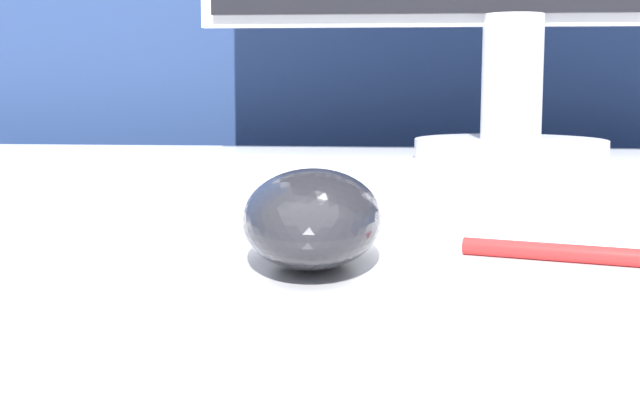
{
  "coord_description": "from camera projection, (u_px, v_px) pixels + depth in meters",
  "views": [
    {
      "loc": [
        0.05,
        -0.59,
        0.86
      ],
      "look_at": [
        0.01,
        -0.16,
        0.8
      ],
      "focal_mm": 50.0,
      "sensor_mm": 36.0,
      "label": 1
    }
  ],
  "objects": [
    {
      "name": "partition_panel",
      "position": [
        360.0,
        229.0,
        1.21
      ],
      "size": [
        5.0,
        0.03,
        1.31
      ],
      "color": "navy",
      "rests_on": "ground_plane"
    },
    {
      "name": "computer_mouse_near",
      "position": [
        312.0,
        216.0,
        0.39
      ],
      "size": [
        0.07,
        0.13,
        0.04
      ],
      "rotation": [
        0.0,
        0.0,
        0.07
      ],
      "color": "#232328",
      "rests_on": "desk"
    },
    {
      "name": "keyboard",
      "position": [
        326.0,
        184.0,
        0.59
      ],
      "size": [
        0.45,
        0.22,
        0.02
      ],
      "rotation": [
        0.0,
        0.0,
        -0.17
      ],
      "color": "silver",
      "rests_on": "desk"
    },
    {
      "name": "pen",
      "position": [
        617.0,
        257.0,
        0.39
      ],
      "size": [
        0.13,
        0.05,
        0.01
      ],
      "rotation": [
        0.0,
        0.0,
        -0.3
      ],
      "color": "red",
      "rests_on": "desk"
    }
  ]
}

